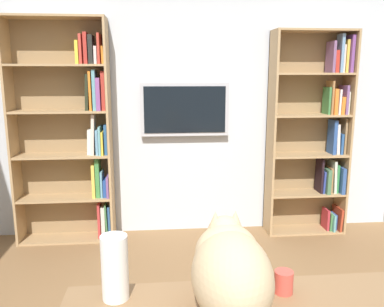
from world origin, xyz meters
TOP-DOWN VIEW (x-y plane):
  - wall_back at (0.00, -2.23)m, footprint 4.52×0.06m
  - bookshelf_left at (-1.31, -2.06)m, footprint 0.80×0.28m
  - bookshelf_right at (1.11, -2.07)m, footprint 0.93×0.28m
  - wall_mounted_tv at (0.03, -2.15)m, footprint 0.88×0.07m
  - cat at (0.04, 0.39)m, footprint 0.31×0.58m
  - paper_towel_roll at (0.49, 0.26)m, footprint 0.11×0.11m
  - coffee_mug at (-0.21, 0.28)m, footprint 0.08×0.08m

SIDE VIEW (x-z plane):
  - coffee_mug at x=-0.21m, z-range 0.72..0.82m
  - paper_towel_roll at x=0.49m, z-range 0.72..0.99m
  - cat at x=0.04m, z-range 0.72..1.08m
  - bookshelf_left at x=-1.31m, z-range 0.00..2.05m
  - bookshelf_right at x=1.11m, z-range 0.01..2.16m
  - wall_mounted_tv at x=0.03m, z-range 1.02..1.55m
  - wall_back at x=0.00m, z-range 0.00..2.70m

